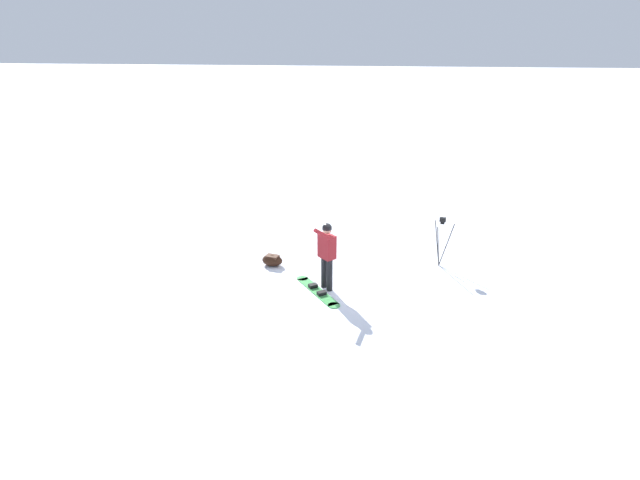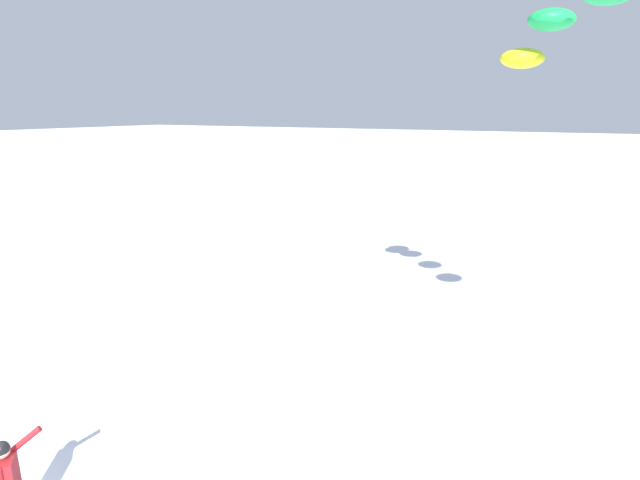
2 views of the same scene
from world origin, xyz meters
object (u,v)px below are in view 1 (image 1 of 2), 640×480
Objects in this scene: gear_bag_large at (272,260)px; snowboard at (317,291)px; camera_tripod at (442,232)px; snowboarder at (327,250)px.

snowboard is at bearing 50.21° from gear_bag_large.
gear_bag_large is (-1.25, -1.50, 0.13)m from snowboard.
snowboard is 3.67m from camera_tripod.
snowboarder reaches higher than snowboard.
snowboarder is at bearing 139.01° from snowboard.
camera_tripod is (-0.95, 4.29, 0.80)m from gear_bag_large.
gear_bag_large is 4.46m from camera_tripod.
snowboarder is 1.01m from snowboard.
snowboarder is 3.29m from camera_tripod.
camera_tripod reaches higher than snowboard.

